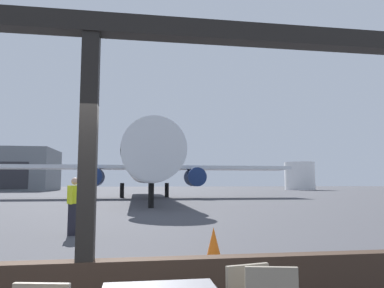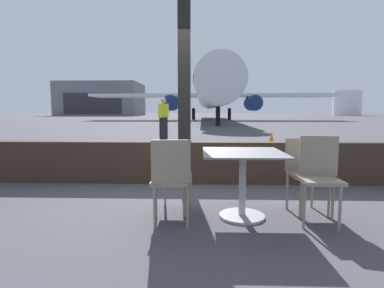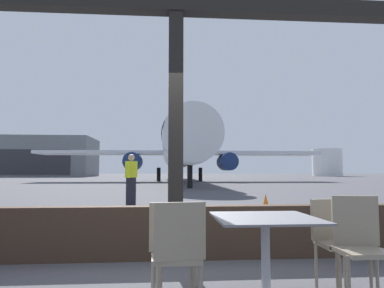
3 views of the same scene
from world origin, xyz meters
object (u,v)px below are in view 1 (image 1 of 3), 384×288
ground_crew_worker (74,205)px  traffic_cone (214,243)px  distant_hangar (2,170)px  fuel_storage_tank (300,176)px  airplane (146,164)px

ground_crew_worker → traffic_cone: size_ratio=2.72×
distant_hangar → fuel_storage_tank: 62.66m
ground_crew_worker → traffic_cone: ground_crew_worker is taller
distant_hangar → traffic_cone: bearing=-68.2°
fuel_storage_tank → ground_crew_worker: bearing=-120.3°
airplane → traffic_cone: 29.82m
traffic_cone → distant_hangar: 76.19m
airplane → ground_crew_worker: 26.01m
airplane → fuel_storage_tank: 52.42m
airplane → traffic_cone: (0.67, -29.65, -3.15)m
airplane → fuel_storage_tank: size_ratio=5.41×
ground_crew_worker → fuel_storage_tank: bearing=59.7°
distant_hangar → fuel_storage_tank: (62.62, -2.00, -1.13)m
airplane → traffic_cone: bearing=-88.7°
distant_hangar → ground_crew_worker: bearing=-69.6°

